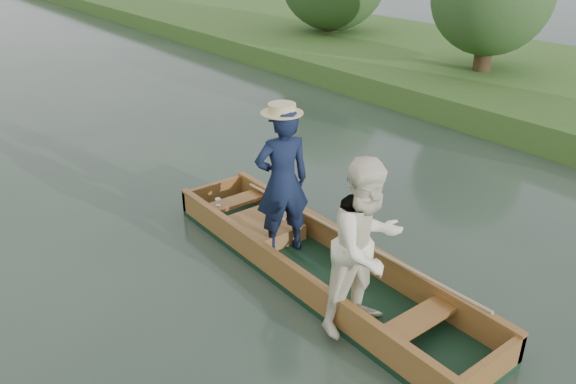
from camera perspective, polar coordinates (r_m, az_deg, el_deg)
ground at (r=7.20m, az=2.96°, el=-8.48°), size 120.00×120.00×0.00m
trees_far at (r=13.27m, az=-19.06°, el=17.40°), size 22.82×11.93×4.36m
punt at (r=6.56m, az=3.64°, el=-4.26°), size 1.33×5.00×2.07m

